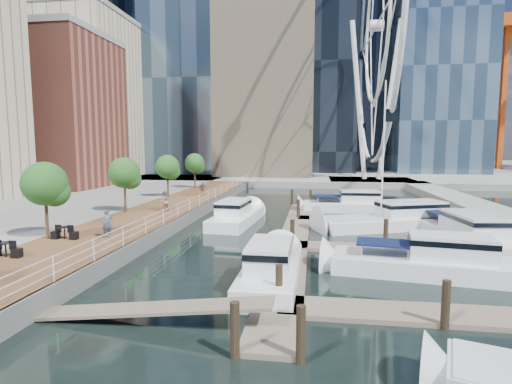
% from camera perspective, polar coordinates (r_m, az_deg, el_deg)
% --- Properties ---
extents(ground, '(520.00, 520.00, 0.00)m').
position_cam_1_polar(ground, '(19.03, -5.46, -13.41)').
color(ground, black).
rests_on(ground, ground).
extents(boardwalk, '(6.00, 60.00, 1.00)m').
position_cam_1_polar(boardwalk, '(35.51, -13.91, -3.38)').
color(boardwalk, brown).
rests_on(boardwalk, ground).
extents(seawall, '(0.25, 60.00, 1.00)m').
position_cam_1_polar(seawall, '(34.50, -9.28, -3.56)').
color(seawall, '#595954').
rests_on(seawall, ground).
extents(land_far, '(200.00, 114.00, 1.00)m').
position_cam_1_polar(land_far, '(119.61, 6.19, 3.58)').
color(land_far, gray).
rests_on(land_far, ground).
extents(breakwater, '(4.00, 60.00, 1.00)m').
position_cam_1_polar(breakwater, '(40.98, 30.70, -2.81)').
color(breakwater, gray).
rests_on(breakwater, ground).
extents(pier, '(14.00, 12.00, 1.00)m').
position_cam_1_polar(pier, '(70.31, 16.15, 1.36)').
color(pier, gray).
rests_on(pier, ground).
extents(railing, '(0.10, 60.00, 1.05)m').
position_cam_1_polar(railing, '(34.37, -9.47, -1.87)').
color(railing, white).
rests_on(railing, boardwalk).
extents(floating_docks, '(16.00, 34.00, 2.60)m').
position_cam_1_polar(floating_docks, '(28.24, 15.60, -5.97)').
color(floating_docks, '#6D6051').
rests_on(floating_docks, ground).
extents(ferris_wheel, '(5.80, 45.60, 47.80)m').
position_cam_1_polar(ferris_wheel, '(72.70, 16.83, 21.73)').
color(ferris_wheel, white).
rests_on(ferris_wheel, ground).
extents(street_trees, '(2.60, 42.60, 4.60)m').
position_cam_1_polar(street_trees, '(35.16, -18.32, 2.60)').
color(street_trees, '#3F2B1C').
rests_on(street_trees, ground).
extents(yacht_foreground, '(10.36, 4.15, 2.15)m').
position_cam_1_polar(yacht_foreground, '(22.29, 23.00, -10.91)').
color(yacht_foreground, white).
rests_on(yacht_foreground, ground).
extents(pedestrian_near, '(0.76, 0.70, 1.74)m').
position_cam_1_polar(pedestrian_near, '(25.61, -20.46, -4.27)').
color(pedestrian_near, '#474A5E').
rests_on(pedestrian_near, boardwalk).
extents(pedestrian_mid, '(1.08, 1.09, 1.77)m').
position_cam_1_polar(pedestrian_mid, '(34.57, -12.97, -1.30)').
color(pedestrian_mid, gray).
rests_on(pedestrian_mid, boardwalk).
extents(pedestrian_far, '(0.88, 0.38, 1.50)m').
position_cam_1_polar(pedestrian_far, '(45.45, -7.63, 0.47)').
color(pedestrian_far, '#32393F').
rests_on(pedestrian_far, boardwalk).
extents(moored_yachts, '(21.32, 34.75, 11.50)m').
position_cam_1_polar(moored_yachts, '(31.94, 17.52, -5.50)').
color(moored_yachts, white).
rests_on(moored_yachts, ground).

